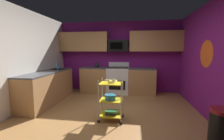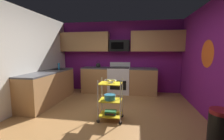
{
  "view_description": "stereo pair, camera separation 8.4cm",
  "coord_description": "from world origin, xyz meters",
  "px_view_note": "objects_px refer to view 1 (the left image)",
  "views": [
    {
      "loc": [
        0.59,
        -3.31,
        1.51
      ],
      "look_at": [
        0.05,
        0.36,
        1.05
      ],
      "focal_mm": 24.47,
      "sensor_mm": 36.0,
      "label": 1
    },
    {
      "loc": [
        0.67,
        -3.3,
        1.51
      ],
      "look_at": [
        0.05,
        0.36,
        1.05
      ],
      "focal_mm": 24.47,
      "sensor_mm": 36.0,
      "label": 2
    }
  ],
  "objects_px": {
    "fruit_bowl": "(111,81)",
    "trash_can": "(221,130)",
    "microwave": "(118,46)",
    "book_stack": "(111,112)",
    "rolling_cart": "(111,100)",
    "dish_soap_bottle": "(58,66)",
    "kettle": "(97,65)",
    "mixing_bowl_large": "(110,97)",
    "oven_range": "(118,80)"
  },
  "relations": [
    {
      "from": "kettle",
      "to": "trash_can",
      "type": "distance_m",
      "value": 4.09
    },
    {
      "from": "microwave",
      "to": "fruit_bowl",
      "type": "distance_m",
      "value": 2.48
    },
    {
      "from": "kettle",
      "to": "microwave",
      "type": "bearing_deg",
      "value": 8.0
    },
    {
      "from": "trash_can",
      "to": "book_stack",
      "type": "bearing_deg",
      "value": 155.89
    },
    {
      "from": "oven_range",
      "to": "fruit_bowl",
      "type": "bearing_deg",
      "value": -87.81
    },
    {
      "from": "microwave",
      "to": "fruit_bowl",
      "type": "bearing_deg",
      "value": -87.9
    },
    {
      "from": "dish_soap_bottle",
      "to": "oven_range",
      "type": "bearing_deg",
      "value": 23.03
    },
    {
      "from": "microwave",
      "to": "kettle",
      "type": "relative_size",
      "value": 2.65
    },
    {
      "from": "microwave",
      "to": "trash_can",
      "type": "xyz_separation_m",
      "value": [
        1.88,
        -3.15,
        -1.37
      ]
    },
    {
      "from": "oven_range",
      "to": "book_stack",
      "type": "xyz_separation_m",
      "value": [
        0.09,
        -2.24,
        -0.31
      ]
    },
    {
      "from": "oven_range",
      "to": "book_stack",
      "type": "relative_size",
      "value": 4.04
    },
    {
      "from": "trash_can",
      "to": "rolling_cart",
      "type": "bearing_deg",
      "value": 155.89
    },
    {
      "from": "microwave",
      "to": "mixing_bowl_large",
      "type": "xyz_separation_m",
      "value": [
        0.07,
        -2.34,
        -1.18
      ]
    },
    {
      "from": "oven_range",
      "to": "dish_soap_bottle",
      "type": "distance_m",
      "value": 2.12
    },
    {
      "from": "book_stack",
      "to": "trash_can",
      "type": "relative_size",
      "value": 0.41
    },
    {
      "from": "book_stack",
      "to": "fruit_bowl",
      "type": "bearing_deg",
      "value": 90.0
    },
    {
      "from": "mixing_bowl_large",
      "to": "kettle",
      "type": "bearing_deg",
      "value": 110.63
    },
    {
      "from": "oven_range",
      "to": "mixing_bowl_large",
      "type": "distance_m",
      "value": 2.24
    },
    {
      "from": "oven_range",
      "to": "dish_soap_bottle",
      "type": "relative_size",
      "value": 5.5
    },
    {
      "from": "oven_range",
      "to": "mixing_bowl_large",
      "type": "relative_size",
      "value": 4.37
    },
    {
      "from": "microwave",
      "to": "trash_can",
      "type": "relative_size",
      "value": 1.06
    },
    {
      "from": "rolling_cart",
      "to": "fruit_bowl",
      "type": "height_order",
      "value": "rolling_cart"
    },
    {
      "from": "book_stack",
      "to": "kettle",
      "type": "height_order",
      "value": "kettle"
    },
    {
      "from": "fruit_bowl",
      "to": "book_stack",
      "type": "xyz_separation_m",
      "value": [
        0.0,
        -0.0,
        -0.71
      ]
    },
    {
      "from": "rolling_cart",
      "to": "kettle",
      "type": "height_order",
      "value": "kettle"
    },
    {
      "from": "mixing_bowl_large",
      "to": "kettle",
      "type": "height_order",
      "value": "kettle"
    },
    {
      "from": "oven_range",
      "to": "rolling_cart",
      "type": "xyz_separation_m",
      "value": [
        0.09,
        -2.24,
        -0.03
      ]
    },
    {
      "from": "oven_range",
      "to": "kettle",
      "type": "relative_size",
      "value": 4.17
    },
    {
      "from": "mixing_bowl_large",
      "to": "kettle",
      "type": "distance_m",
      "value": 2.43
    },
    {
      "from": "rolling_cart",
      "to": "book_stack",
      "type": "relative_size",
      "value": 3.36
    },
    {
      "from": "fruit_bowl",
      "to": "book_stack",
      "type": "distance_m",
      "value": 0.71
    },
    {
      "from": "rolling_cart",
      "to": "trash_can",
      "type": "relative_size",
      "value": 1.39
    },
    {
      "from": "rolling_cart",
      "to": "fruit_bowl",
      "type": "distance_m",
      "value": 0.42
    },
    {
      "from": "fruit_bowl",
      "to": "dish_soap_bottle",
      "type": "bearing_deg",
      "value": 144.02
    },
    {
      "from": "mixing_bowl_large",
      "to": "kettle",
      "type": "xyz_separation_m",
      "value": [
        -0.84,
        2.23,
        0.48
      ]
    },
    {
      "from": "microwave",
      "to": "kettle",
      "type": "bearing_deg",
      "value": -172.0
    },
    {
      "from": "book_stack",
      "to": "trash_can",
      "type": "bearing_deg",
      "value": -24.11
    },
    {
      "from": "microwave",
      "to": "kettle",
      "type": "xyz_separation_m",
      "value": [
        -0.77,
        -0.11,
        -0.7
      ]
    },
    {
      "from": "microwave",
      "to": "rolling_cart",
      "type": "distance_m",
      "value": 2.66
    },
    {
      "from": "oven_range",
      "to": "mixing_bowl_large",
      "type": "height_order",
      "value": "oven_range"
    },
    {
      "from": "rolling_cart",
      "to": "mixing_bowl_large",
      "type": "bearing_deg",
      "value": 180.0
    },
    {
      "from": "microwave",
      "to": "mixing_bowl_large",
      "type": "distance_m",
      "value": 2.62
    },
    {
      "from": "mixing_bowl_large",
      "to": "book_stack",
      "type": "distance_m",
      "value": 0.35
    },
    {
      "from": "mixing_bowl_large",
      "to": "microwave",
      "type": "bearing_deg",
      "value": 91.7
    },
    {
      "from": "oven_range",
      "to": "microwave",
      "type": "xyz_separation_m",
      "value": [
        -0.0,
        0.1,
        1.22
      ]
    },
    {
      "from": "fruit_bowl",
      "to": "mixing_bowl_large",
      "type": "distance_m",
      "value": 0.36
    },
    {
      "from": "microwave",
      "to": "trash_can",
      "type": "bearing_deg",
      "value": -59.09
    },
    {
      "from": "fruit_bowl",
      "to": "dish_soap_bottle",
      "type": "height_order",
      "value": "dish_soap_bottle"
    },
    {
      "from": "fruit_bowl",
      "to": "mixing_bowl_large",
      "type": "xyz_separation_m",
      "value": [
        -0.02,
        -0.0,
        -0.36
      ]
    },
    {
      "from": "fruit_bowl",
      "to": "trash_can",
      "type": "xyz_separation_m",
      "value": [
        1.8,
        -0.8,
        -0.55
      ]
    }
  ]
}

